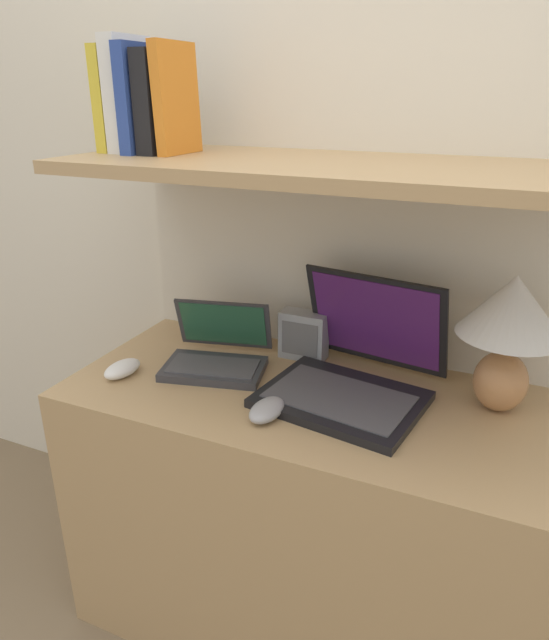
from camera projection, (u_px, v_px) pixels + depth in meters
The scene contains 15 objects.
wall_back at pixel (360, 160), 1.41m from camera, with size 6.00×0.05×2.40m.
desk at pixel (306, 515), 1.45m from camera, with size 1.15×0.52×0.71m.
back_riser at pixel (343, 383), 1.60m from camera, with size 1.15×0.04×1.20m.
shelf at pixel (326, 168), 1.19m from camera, with size 1.15×0.47×0.03m.
table_lamp at pixel (510, 323), 1.19m from camera, with size 0.22×0.22×0.31m.
laptop_large at pixel (353, 372), 1.31m from camera, with size 0.40×0.40×0.26m.
laptop_small at pixel (217, 354), 1.44m from camera, with size 0.29×0.26×0.16m.
computer_mouse at pixel (267, 410), 1.22m from camera, with size 0.07×0.11×0.04m.
second_mouse at pixel (122, 369), 1.40m from camera, with size 0.07×0.11×0.04m.
router_box at pixel (303, 335), 1.48m from camera, with size 0.12×0.06×0.13m.
book_yellow at pixel (115, 100), 1.34m from camera, with size 0.03×0.13×0.23m.
book_white at pixel (129, 95), 1.32m from camera, with size 0.04×0.14×0.25m.
book_blue at pixel (145, 99), 1.31m from camera, with size 0.03×0.18×0.24m.
book_black at pixel (161, 103), 1.29m from camera, with size 0.04×0.16×0.22m.
book_orange at pixel (176, 99), 1.27m from camera, with size 0.03×0.15×0.24m.
Camera 1 is at (0.40, -0.83, 1.36)m, focal length 32.00 mm.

